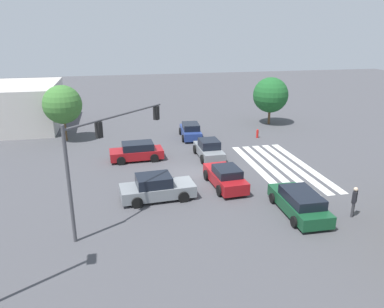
{
  "coord_description": "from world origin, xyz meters",
  "views": [
    {
      "loc": [
        -25.05,
        5.37,
        10.27
      ],
      "look_at": [
        0.0,
        0.0,
        1.56
      ],
      "focal_mm": 35.0,
      "sensor_mm": 36.0,
      "label": 1
    }
  ],
  "objects_px": {
    "car_3": "(225,177)",
    "car_0": "(137,152)",
    "car_5": "(209,149)",
    "car_4": "(299,203)",
    "pedestrian": "(354,200)",
    "fire_hydrant": "(257,133)",
    "traffic_signal_mast": "(102,146)",
    "car_1": "(191,131)",
    "tree_corner_a": "(271,95)",
    "car_2": "(157,188)",
    "tree_corner_b": "(62,105)"
  },
  "relations": [
    {
      "from": "traffic_signal_mast",
      "to": "car_0",
      "type": "bearing_deg",
      "value": 31.91
    },
    {
      "from": "car_0",
      "to": "fire_hydrant",
      "type": "height_order",
      "value": "car_0"
    },
    {
      "from": "car_3",
      "to": "fire_hydrant",
      "type": "xyz_separation_m",
      "value": [
        10.7,
        -6.53,
        -0.26
      ]
    },
    {
      "from": "car_1",
      "to": "car_2",
      "type": "bearing_deg",
      "value": 163.41
    },
    {
      "from": "car_3",
      "to": "tree_corner_a",
      "type": "bearing_deg",
      "value": -35.68
    },
    {
      "from": "car_2",
      "to": "car_4",
      "type": "distance_m",
      "value": 8.65
    },
    {
      "from": "car_0",
      "to": "tree_corner_b",
      "type": "bearing_deg",
      "value": -50.33
    },
    {
      "from": "car_2",
      "to": "car_3",
      "type": "bearing_deg",
      "value": 6.76
    },
    {
      "from": "car_2",
      "to": "tree_corner_a",
      "type": "bearing_deg",
      "value": 44.56
    },
    {
      "from": "car_0",
      "to": "car_5",
      "type": "xyz_separation_m",
      "value": [
        -0.68,
        -5.86,
        -0.0
      ]
    },
    {
      "from": "car_2",
      "to": "fire_hydrant",
      "type": "distance_m",
      "value": 16.2
    },
    {
      "from": "car_3",
      "to": "tree_corner_b",
      "type": "distance_m",
      "value": 18.17
    },
    {
      "from": "traffic_signal_mast",
      "to": "car_4",
      "type": "distance_m",
      "value": 11.53
    },
    {
      "from": "car_1",
      "to": "car_3",
      "type": "relative_size",
      "value": 0.95
    },
    {
      "from": "car_3",
      "to": "tree_corner_a",
      "type": "distance_m",
      "value": 18.67
    },
    {
      "from": "traffic_signal_mast",
      "to": "fire_hydrant",
      "type": "xyz_separation_m",
      "value": [
        14.09,
        -14.32,
        -3.99
      ]
    },
    {
      "from": "car_5",
      "to": "tree_corner_a",
      "type": "xyz_separation_m",
      "value": [
        9.65,
        -9.43,
        2.54
      ]
    },
    {
      "from": "car_1",
      "to": "tree_corner_b",
      "type": "height_order",
      "value": "tree_corner_b"
    },
    {
      "from": "fire_hydrant",
      "to": "car_2",
      "type": "bearing_deg",
      "value": 135.78
    },
    {
      "from": "car_1",
      "to": "car_4",
      "type": "bearing_deg",
      "value": -165.9
    },
    {
      "from": "car_1",
      "to": "traffic_signal_mast",
      "type": "bearing_deg",
      "value": 156.94
    },
    {
      "from": "car_5",
      "to": "tree_corner_b",
      "type": "height_order",
      "value": "tree_corner_b"
    },
    {
      "from": "car_3",
      "to": "car_4",
      "type": "distance_m",
      "value": 5.53
    },
    {
      "from": "car_5",
      "to": "traffic_signal_mast",
      "type": "bearing_deg",
      "value": 138.25
    },
    {
      "from": "car_3",
      "to": "car_5",
      "type": "height_order",
      "value": "car_5"
    },
    {
      "from": "traffic_signal_mast",
      "to": "tree_corner_b",
      "type": "distance_m",
      "value": 17.5
    },
    {
      "from": "traffic_signal_mast",
      "to": "tree_corner_b",
      "type": "xyz_separation_m",
      "value": [
        17.03,
        3.88,
        -0.95
      ]
    },
    {
      "from": "car_2",
      "to": "tree_corner_a",
      "type": "relative_size",
      "value": 0.92
    },
    {
      "from": "car_2",
      "to": "car_1",
      "type": "bearing_deg",
      "value": 65.21
    },
    {
      "from": "traffic_signal_mast",
      "to": "car_0",
      "type": "height_order",
      "value": "traffic_signal_mast"
    },
    {
      "from": "car_3",
      "to": "car_0",
      "type": "bearing_deg",
      "value": 35.65
    },
    {
      "from": "tree_corner_b",
      "to": "car_1",
      "type": "bearing_deg",
      "value": -97.89
    },
    {
      "from": "car_0",
      "to": "fire_hydrant",
      "type": "distance_m",
      "value": 12.64
    },
    {
      "from": "traffic_signal_mast",
      "to": "car_3",
      "type": "height_order",
      "value": "traffic_signal_mast"
    },
    {
      "from": "car_1",
      "to": "car_4",
      "type": "distance_m",
      "value": 16.88
    },
    {
      "from": "tree_corner_a",
      "to": "car_5",
      "type": "bearing_deg",
      "value": 135.66
    },
    {
      "from": "car_4",
      "to": "pedestrian",
      "type": "xyz_separation_m",
      "value": [
        -0.99,
        -2.81,
        0.34
      ]
    },
    {
      "from": "pedestrian",
      "to": "car_1",
      "type": "bearing_deg",
      "value": -24.48
    },
    {
      "from": "car_3",
      "to": "pedestrian",
      "type": "relative_size",
      "value": 2.51
    },
    {
      "from": "fire_hydrant",
      "to": "tree_corner_a",
      "type": "bearing_deg",
      "value": -33.74
    },
    {
      "from": "pedestrian",
      "to": "fire_hydrant",
      "type": "height_order",
      "value": "pedestrian"
    },
    {
      "from": "car_1",
      "to": "tree_corner_a",
      "type": "distance_m",
      "value": 10.68
    },
    {
      "from": "tree_corner_a",
      "to": "car_4",
      "type": "bearing_deg",
      "value": 161.47
    },
    {
      "from": "traffic_signal_mast",
      "to": "car_2",
      "type": "bearing_deg",
      "value": -5.65
    },
    {
      "from": "car_2",
      "to": "tree_corner_b",
      "type": "distance_m",
      "value": 16.34
    },
    {
      "from": "car_0",
      "to": "fire_hydrant",
      "type": "relative_size",
      "value": 5.01
    },
    {
      "from": "car_1",
      "to": "car_4",
      "type": "xyz_separation_m",
      "value": [
        -16.63,
        -2.91,
        -0.02
      ]
    },
    {
      "from": "car_0",
      "to": "car_4",
      "type": "bearing_deg",
      "value": 124.74
    },
    {
      "from": "car_0",
      "to": "car_5",
      "type": "height_order",
      "value": "car_5"
    },
    {
      "from": "car_1",
      "to": "pedestrian",
      "type": "bearing_deg",
      "value": -157.82
    }
  ]
}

